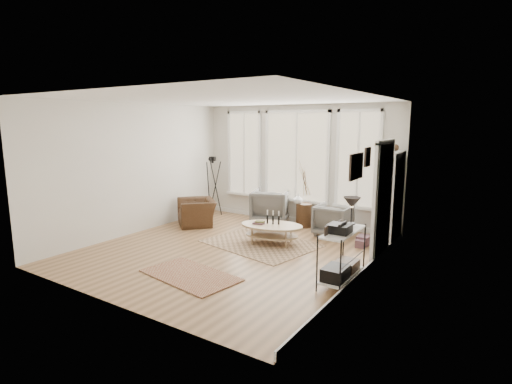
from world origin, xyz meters
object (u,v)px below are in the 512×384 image
Objects in this scene: coffee_table at (271,229)px; armchair_right at (333,220)px; armchair_left at (271,206)px; accent_chair at (197,212)px; low_shelf at (342,251)px; side_table at (304,195)px; bookcase at (391,198)px.

armchair_right is (0.82, 1.30, 0.03)m from coffee_table.
armchair_left is 0.94× the size of accent_chair.
accent_chair is at bearing 21.88° from armchair_left.
low_shelf is 1.44× the size of armchair_left.
armchair_right is (-1.13, 2.43, -0.17)m from low_shelf.
armchair_right is at bearing 152.03° from armchair_left.
low_shelf is 4.53m from accent_chair.
side_table reaches higher than low_shelf.
coffee_table is 1.59× the size of armchair_left.
bookcase is at bearing 53.98° from accent_chair.
bookcase is 1.34m from armchair_right.
armchair_left is at bearing -9.43° from armchair_right.
armchair_right is at bearing 115.00° from low_shelf.
armchair_right is (1.78, -0.26, -0.07)m from armchair_left.
bookcase reaches higher than low_shelf.
side_table is at bearing 163.77° from armchair_left.
low_shelf reaches higher than accent_chair.
low_shelf is at bearing 113.87° from armchair_right.
side_table is at bearing 173.82° from bookcase.
coffee_table is 1.83m from armchair_left.
low_shelf is 0.91× the size of coffee_table.
side_table is 2.64m from accent_chair.
bookcase is at bearing -6.18° from side_table.
armchair_right is (-1.19, -0.09, -0.61)m from bookcase.
armchair_left is 1.84m from accent_chair.
side_table is (-0.88, 0.31, 0.42)m from armchair_right.
low_shelf is at bearing 117.61° from armchair_left.
armchair_right is 3.29m from accent_chair.
armchair_left is 1.20× the size of armchair_right.
coffee_table is at bearing -145.36° from bookcase.
low_shelf is 3.41m from side_table.
bookcase is 4.51m from accent_chair.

